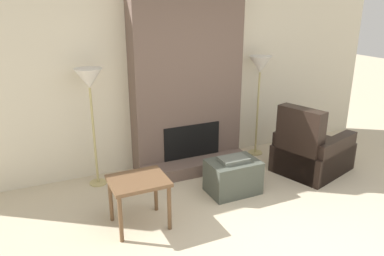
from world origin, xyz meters
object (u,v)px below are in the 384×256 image
at_px(floor_lamp_right, 260,69).
at_px(floor_lamp_left, 89,84).
at_px(ottoman, 233,176).
at_px(side_table, 139,187).
at_px(armchair, 310,153).

bearing_deg(floor_lamp_right, floor_lamp_left, 180.00).
height_order(ottoman, side_table, side_table).
height_order(ottoman, armchair, armchair).
distance_m(side_table, floor_lamp_right, 2.75).
distance_m(armchair, floor_lamp_left, 3.17).
distance_m(side_table, floor_lamp_left, 1.51).
distance_m(ottoman, floor_lamp_right, 1.80).
xyz_separation_m(ottoman, armchair, (1.31, 0.07, 0.06)).
distance_m(ottoman, armchair, 1.32).
bearing_deg(ottoman, side_table, -170.37).
distance_m(floor_lamp_left, floor_lamp_right, 2.53).
bearing_deg(floor_lamp_right, side_table, -152.78).
relative_size(ottoman, armchair, 0.54).
bearing_deg(ottoman, floor_lamp_right, 44.00).
bearing_deg(side_table, floor_lamp_right, 27.22).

